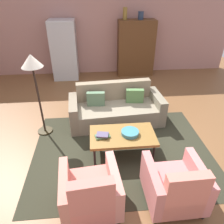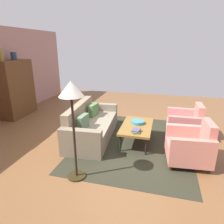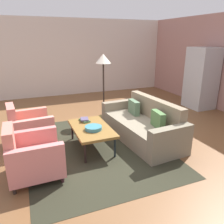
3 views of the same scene
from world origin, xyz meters
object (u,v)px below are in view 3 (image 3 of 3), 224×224
Objects in this scene: coffee_table at (91,129)px; book_stack at (85,120)px; floor_lamp at (103,65)px; armchair_right at (31,157)px; refrigerator at (201,78)px; couch at (144,126)px; armchair_left at (28,129)px; fruit_bowl at (93,128)px.

book_stack is (-0.37, -0.04, 0.07)m from coffee_table.
floor_lamp is at bearing 144.63° from book_stack.
coffee_table is 1.31m from armchair_right.
coffee_table is at bearing -27.58° from floor_lamp.
refrigerator reaches higher than armchair_right.
coffee_table is 2.09m from floor_lamp.
couch is 2.42m from armchair_left.
couch is 1.21m from fruit_bowl.
armchair_right is 1.50m from book_stack.
couch is 1.29m from book_stack.
couch is 1.19m from coffee_table.
armchair_right is 0.48× the size of refrigerator.
coffee_table is 3.71× the size of fruit_bowl.
refrigerator reaches higher than coffee_table.
armchair_left is at bearing 178.85° from armchair_right.
fruit_bowl is 0.51m from book_stack.
couch is at bearing 12.33° from floor_lamp.
couch is 2.00m from floor_lamp.
floor_lamp is (-1.01, 2.00, 1.10)m from armchair_left.
coffee_table is 0.38m from book_stack.
floor_lamp reaches higher than fruit_bowl.
refrigerator reaches higher than couch.
couch is 3.16m from refrigerator.
armchair_left is at bearing -81.18° from refrigerator.
couch is 2.43m from armchair_right.
floor_lamp is (-2.20, 2.00, 1.10)m from armchair_right.
fruit_bowl is 4.26m from refrigerator.
refrigerator is at bearing 110.09° from armchair_right.
floor_lamp is at bearing 136.59° from armchair_right.
refrigerator reaches higher than armchair_left.
refrigerator is 3.17m from floor_lamp.
couch is 6.68× the size of fruit_bowl.
armchair_right is 3.05× the size of book_stack.
armchair_left is (-0.59, -2.35, 0.06)m from couch.
floor_lamp is (-1.60, 0.84, 1.04)m from coffee_table.
armchair_right is at bearing -68.77° from refrigerator.
armchair_left is at bearing 71.60° from couch.
refrigerator is at bearing 109.34° from coffee_table.
book_stack is at bearing -174.31° from coffee_table.
refrigerator is at bearing 104.29° from book_stack.
book_stack is at bearing -35.37° from floor_lamp.
armchair_right is at bearing -68.20° from fruit_bowl.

